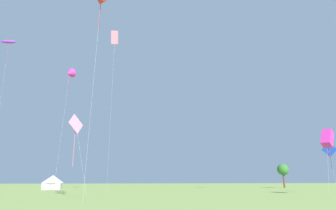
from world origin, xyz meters
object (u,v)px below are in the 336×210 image
(kite_purple_parafoil, at_px, (9,42))
(kite_blue_diamond, at_px, (330,150))
(kite_pink_box, at_px, (115,38))
(kite_magenta_box, at_px, (327,138))
(kite_pink_diamond, at_px, (76,126))
(festival_tent_center, at_px, (53,182))
(kite_magenta_delta, at_px, (70,73))
(tree_distant_left, at_px, (283,170))

(kite_purple_parafoil, relative_size, kite_blue_diamond, 3.92)
(kite_pink_box, xyz_separation_m, kite_purple_parafoil, (-21.63, 6.94, 0.19))
(kite_magenta_box, distance_m, kite_purple_parafoil, 61.55)
(kite_pink_box, distance_m, kite_blue_diamond, 43.73)
(kite_magenta_box, bearing_deg, kite_purple_parafoil, 151.63)
(kite_pink_diamond, height_order, kite_blue_diamond, kite_pink_diamond)
(kite_blue_diamond, bearing_deg, kite_magenta_box, -131.30)
(kite_pink_diamond, height_order, festival_tent_center, kite_pink_diamond)
(kite_pink_box, distance_m, kite_magenta_delta, 11.37)
(kite_purple_parafoil, bearing_deg, festival_tent_center, 31.14)
(kite_magenta_box, xyz_separation_m, tree_distant_left, (16.07, 35.75, -2.86))
(kite_purple_parafoil, bearing_deg, kite_pink_diamond, -54.30)
(kite_blue_diamond, bearing_deg, kite_pink_diamond, -175.62)
(kite_magenta_box, height_order, kite_purple_parafoil, kite_purple_parafoil)
(kite_pink_diamond, bearing_deg, kite_blue_diamond, 4.38)
(kite_magenta_delta, bearing_deg, kite_pink_box, -11.64)
(kite_blue_diamond, bearing_deg, festival_tent_center, 149.21)
(kite_pink_diamond, bearing_deg, kite_purple_parafoil, 125.70)
(kite_pink_box, xyz_separation_m, kite_pink_diamond, (-4.46, -16.94, -21.27))
(kite_blue_diamond, distance_m, tree_distant_left, 31.31)
(kite_pink_diamond, relative_size, tree_distant_left, 1.64)
(tree_distant_left, bearing_deg, kite_pink_diamond, -146.71)
(tree_distant_left, bearing_deg, kite_magenta_box, -114.20)
(kite_pink_diamond, relative_size, festival_tent_center, 2.21)
(kite_magenta_box, relative_size, kite_pink_box, 0.28)
(kite_pink_box, relative_size, tree_distant_left, 5.12)
(kite_magenta_box, height_order, tree_distant_left, kite_magenta_box)
(kite_magenta_delta, bearing_deg, kite_magenta_box, -30.69)
(kite_purple_parafoil, bearing_deg, kite_blue_diamond, -20.47)
(kite_pink_box, relative_size, kite_pink_diamond, 3.12)
(tree_distant_left, bearing_deg, festival_tent_center, -177.70)
(festival_tent_center, bearing_deg, kite_pink_diamond, -77.32)
(festival_tent_center, bearing_deg, kite_magenta_delta, -75.33)
(kite_purple_parafoil, distance_m, festival_tent_center, 30.71)
(kite_magenta_delta, height_order, kite_blue_diamond, kite_magenta_delta)
(kite_pink_box, distance_m, tree_distant_left, 53.69)
(kite_magenta_delta, relative_size, tree_distant_left, 3.80)
(kite_pink_box, distance_m, festival_tent_center, 32.96)
(kite_magenta_box, xyz_separation_m, kite_magenta_delta, (-37.04, 21.99, 14.58))
(kite_pink_diamond, distance_m, kite_blue_diamond, 38.99)
(kite_blue_diamond, bearing_deg, kite_purple_parafoil, 159.53)
(kite_magenta_box, xyz_separation_m, kite_blue_diamond, (5.56, 6.33, -0.93))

